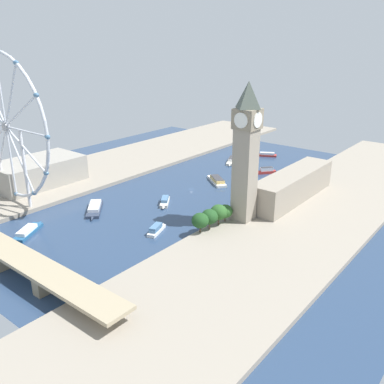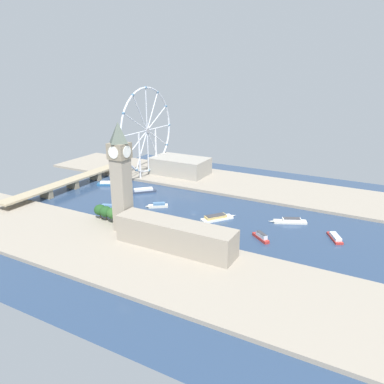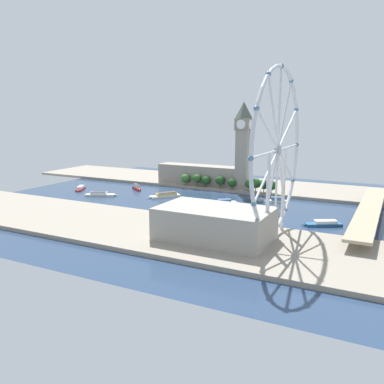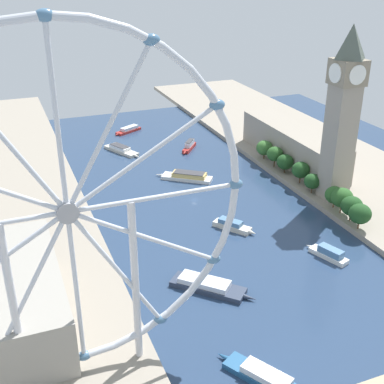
{
  "view_description": "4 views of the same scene",
  "coord_description": "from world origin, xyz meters",
  "px_view_note": "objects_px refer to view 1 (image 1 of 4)",
  "views": [
    {
      "loc": [
        -210.37,
        259.49,
        121.41
      ],
      "look_at": [
        -17.67,
        20.67,
        7.57
      ],
      "focal_mm": 39.22,
      "sensor_mm": 36.0,
      "label": 1
    },
    {
      "loc": [
        -305.36,
        -163.61,
        138.28
      ],
      "look_at": [
        7.93,
        6.25,
        17.83
      ],
      "focal_mm": 35.15,
      "sensor_mm": 36.0,
      "label": 2
    },
    {
      "loc": [
        337.17,
        180.9,
        84.21
      ],
      "look_at": [
        18.25,
        15.43,
        13.63
      ],
      "focal_mm": 37.73,
      "sensor_mm": 36.0,
      "label": 3
    },
    {
      "loc": [
        95.83,
        240.2,
        125.17
      ],
      "look_at": [
        11.08,
        24.69,
        17.39
      ],
      "focal_mm": 47.39,
      "sensor_mm": 36.0,
      "label": 4
    }
  ],
  "objects_px": {
    "riverside_hall": "(38,172)",
    "parliament_block": "(293,185)",
    "clock_tower": "(246,151)",
    "tour_boat_6": "(156,229)",
    "ferris_wheel": "(6,127)",
    "tour_boat_4": "(266,155)",
    "river_bridge": "(7,252)",
    "tour_boat_5": "(217,180)",
    "tour_boat_0": "(265,171)",
    "tour_boat_2": "(28,231)",
    "tour_boat_1": "(165,202)",
    "tour_boat_7": "(95,208)",
    "tour_boat_3": "(232,160)"
  },
  "relations": [
    {
      "from": "tour_boat_0",
      "to": "tour_boat_4",
      "type": "distance_m",
      "value": 62.34
    },
    {
      "from": "clock_tower",
      "to": "tour_boat_1",
      "type": "xyz_separation_m",
      "value": [
        65.53,
        8.47,
        -49.42
      ]
    },
    {
      "from": "river_bridge",
      "to": "tour_boat_5",
      "type": "relative_size",
      "value": 5.84
    },
    {
      "from": "ferris_wheel",
      "to": "tour_boat_4",
      "type": "distance_m",
      "value": 262.66
    },
    {
      "from": "tour_boat_0",
      "to": "tour_boat_2",
      "type": "xyz_separation_m",
      "value": [
        56.51,
        211.81,
        -0.71
      ]
    },
    {
      "from": "tour_boat_0",
      "to": "tour_boat_3",
      "type": "height_order",
      "value": "tour_boat_0"
    },
    {
      "from": "tour_boat_1",
      "to": "tour_boat_5",
      "type": "height_order",
      "value": "tour_boat_5"
    },
    {
      "from": "ferris_wheel",
      "to": "river_bridge",
      "type": "distance_m",
      "value": 110.14
    },
    {
      "from": "clock_tower",
      "to": "tour_boat_6",
      "type": "relative_size",
      "value": 4.26
    },
    {
      "from": "tour_boat_2",
      "to": "tour_boat_7",
      "type": "bearing_deg",
      "value": -33.26
    },
    {
      "from": "tour_boat_7",
      "to": "ferris_wheel",
      "type": "bearing_deg",
      "value": -107.13
    },
    {
      "from": "ferris_wheel",
      "to": "tour_boat_3",
      "type": "xyz_separation_m",
      "value": [
        -62.96,
        -201.55,
        -58.18
      ]
    },
    {
      "from": "parliament_block",
      "to": "tour_boat_1",
      "type": "xyz_separation_m",
      "value": [
        74.15,
        65.32,
        -11.76
      ]
    },
    {
      "from": "tour_boat_4",
      "to": "riverside_hall",
      "type": "bearing_deg",
      "value": 35.16
    },
    {
      "from": "tour_boat_1",
      "to": "tour_boat_6",
      "type": "bearing_deg",
      "value": 0.16
    },
    {
      "from": "river_bridge",
      "to": "tour_boat_2",
      "type": "bearing_deg",
      "value": -44.84
    },
    {
      "from": "river_bridge",
      "to": "riverside_hall",
      "type": "bearing_deg",
      "value": -38.97
    },
    {
      "from": "riverside_hall",
      "to": "river_bridge",
      "type": "xyz_separation_m",
      "value": [
        -105.77,
        85.55,
        -4.97
      ]
    },
    {
      "from": "river_bridge",
      "to": "tour_boat_5",
      "type": "xyz_separation_m",
      "value": [
        -6.55,
        -191.08,
        -6.5
      ]
    },
    {
      "from": "river_bridge",
      "to": "tour_boat_4",
      "type": "relative_size",
      "value": 7.67
    },
    {
      "from": "ferris_wheel",
      "to": "tour_boat_4",
      "type": "height_order",
      "value": "ferris_wheel"
    },
    {
      "from": "clock_tower",
      "to": "river_bridge",
      "type": "bearing_deg",
      "value": 61.83
    },
    {
      "from": "tour_boat_5",
      "to": "tour_boat_0",
      "type": "bearing_deg",
      "value": -75.58
    },
    {
      "from": "clock_tower",
      "to": "tour_boat_3",
      "type": "xyz_separation_m",
      "value": [
        90.21,
        -121.36,
        -49.63
      ]
    },
    {
      "from": "tour_boat_4",
      "to": "tour_boat_6",
      "type": "height_order",
      "value": "tour_boat_6"
    },
    {
      "from": "tour_boat_0",
      "to": "tour_boat_3",
      "type": "relative_size",
      "value": 0.6
    },
    {
      "from": "tour_boat_5",
      "to": "tour_boat_1",
      "type": "bearing_deg",
      "value": 125.84
    },
    {
      "from": "clock_tower",
      "to": "ferris_wheel",
      "type": "distance_m",
      "value": 173.11
    },
    {
      "from": "ferris_wheel",
      "to": "tour_boat_7",
      "type": "xyz_separation_m",
      "value": [
        -55.86,
        -29.34,
        -58.07
      ]
    },
    {
      "from": "riverside_hall",
      "to": "river_bridge",
      "type": "bearing_deg",
      "value": 141.03
    },
    {
      "from": "ferris_wheel",
      "to": "riverside_hall",
      "type": "xyz_separation_m",
      "value": [
        23.5,
        -33.37,
        -46.42
      ]
    },
    {
      "from": "clock_tower",
      "to": "tour_boat_3",
      "type": "distance_m",
      "value": 159.15
    },
    {
      "from": "ferris_wheel",
      "to": "tour_boat_2",
      "type": "height_order",
      "value": "ferris_wheel"
    },
    {
      "from": "river_bridge",
      "to": "tour_boat_6",
      "type": "bearing_deg",
      "value": -112.46
    },
    {
      "from": "tour_boat_2",
      "to": "river_bridge",
      "type": "bearing_deg",
      "value": -164.87
    },
    {
      "from": "tour_boat_2",
      "to": "tour_boat_5",
      "type": "bearing_deg",
      "value": -42.54
    },
    {
      "from": "ferris_wheel",
      "to": "river_bridge",
      "type": "relative_size",
      "value": 0.59
    },
    {
      "from": "tour_boat_6",
      "to": "tour_boat_1",
      "type": "bearing_deg",
      "value": 16.75
    },
    {
      "from": "clock_tower",
      "to": "tour_boat_2",
      "type": "height_order",
      "value": "clock_tower"
    },
    {
      "from": "riverside_hall",
      "to": "tour_boat_5",
      "type": "bearing_deg",
      "value": -136.79
    },
    {
      "from": "riverside_hall",
      "to": "tour_boat_7",
      "type": "distance_m",
      "value": 80.32
    },
    {
      "from": "tour_boat_0",
      "to": "ferris_wheel",
      "type": "bearing_deg",
      "value": 8.36
    },
    {
      "from": "river_bridge",
      "to": "tour_boat_0",
      "type": "xyz_separation_m",
      "value": [
        -27.15,
        -241.0,
        -6.07
      ]
    },
    {
      "from": "river_bridge",
      "to": "tour_boat_6",
      "type": "xyz_separation_m",
      "value": [
        -34.63,
        -83.76,
        -6.39
      ]
    },
    {
      "from": "riverside_hall",
      "to": "parliament_block",
      "type": "bearing_deg",
      "value": -150.77
    },
    {
      "from": "tour_boat_2",
      "to": "tour_boat_6",
      "type": "distance_m",
      "value": 84.1
    },
    {
      "from": "clock_tower",
      "to": "tour_boat_6",
      "type": "bearing_deg",
      "value": 53.27
    },
    {
      "from": "tour_boat_1",
      "to": "tour_boat_6",
      "type": "distance_m",
      "value": 49.67
    },
    {
      "from": "ferris_wheel",
      "to": "tour_boat_1",
      "type": "bearing_deg",
      "value": -140.71
    },
    {
      "from": "clock_tower",
      "to": "river_bridge",
      "type": "distance_m",
      "value": 156.15
    }
  ]
}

